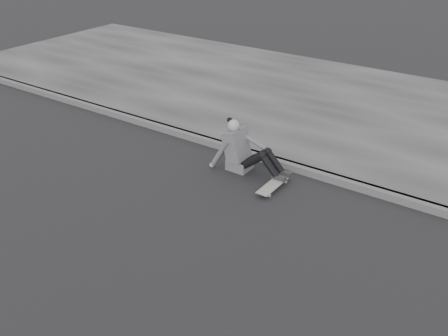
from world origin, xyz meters
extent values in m
plane|color=black|center=(0.00, 0.00, 0.00)|extent=(80.00, 80.00, 0.00)
cube|color=#4E4E4E|center=(0.00, 2.58, 0.06)|extent=(24.00, 0.16, 0.12)
cube|color=#3B3B3B|center=(0.00, 5.60, 0.06)|extent=(24.00, 6.00, 0.12)
cylinder|color=gray|center=(-1.61, 1.59, 0.03)|extent=(0.03, 0.05, 0.05)
cylinder|color=gray|center=(-1.46, 1.59, 0.03)|extent=(0.03, 0.05, 0.05)
cylinder|color=gray|center=(-1.61, 2.11, 0.03)|extent=(0.03, 0.05, 0.05)
cylinder|color=gray|center=(-1.46, 2.11, 0.03)|extent=(0.03, 0.05, 0.05)
cube|color=#323134|center=(-1.54, 1.59, 0.06)|extent=(0.16, 0.04, 0.03)
cube|color=#323134|center=(-1.54, 2.11, 0.06)|extent=(0.16, 0.04, 0.03)
cube|color=slate|center=(-1.54, 1.85, 0.08)|extent=(0.20, 0.78, 0.02)
cube|color=#505153|center=(-2.34, 2.10, 0.09)|extent=(0.36, 0.34, 0.18)
cube|color=#505153|center=(-2.41, 2.10, 0.43)|extent=(0.37, 0.40, 0.57)
cube|color=#505153|center=(-2.54, 2.10, 0.55)|extent=(0.14, 0.30, 0.20)
cylinder|color=#949494|center=(-2.46, 2.10, 0.67)|extent=(0.09, 0.09, 0.08)
sphere|color=#949494|center=(-2.47, 2.10, 0.76)|extent=(0.20, 0.20, 0.20)
sphere|color=black|center=(-2.56, 2.12, 0.83)|extent=(0.09, 0.09, 0.09)
cylinder|color=black|center=(-2.02, 2.01, 0.28)|extent=(0.43, 0.13, 0.39)
cylinder|color=black|center=(-2.02, 2.19, 0.28)|extent=(0.43, 0.13, 0.39)
cylinder|color=black|center=(-1.72, 2.01, 0.28)|extent=(0.35, 0.11, 0.36)
cylinder|color=black|center=(-1.72, 2.19, 0.28)|extent=(0.35, 0.11, 0.36)
sphere|color=black|center=(-1.86, 2.01, 0.42)|extent=(0.13, 0.13, 0.13)
sphere|color=black|center=(-1.86, 2.19, 0.42)|extent=(0.13, 0.13, 0.13)
cube|color=#292929|center=(-1.54, 2.01, 0.12)|extent=(0.24, 0.08, 0.07)
cube|color=#292929|center=(-1.54, 2.19, 0.12)|extent=(0.24, 0.08, 0.07)
cylinder|color=#505153|center=(-2.61, 1.89, 0.29)|extent=(0.38, 0.08, 0.58)
sphere|color=#949494|center=(-2.76, 1.88, 0.04)|extent=(0.08, 0.08, 0.08)
cylinder|color=#505153|center=(-2.17, 2.26, 0.49)|extent=(0.48, 0.08, 0.21)
camera|label=1|loc=(1.65, -4.17, 3.98)|focal=40.00mm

